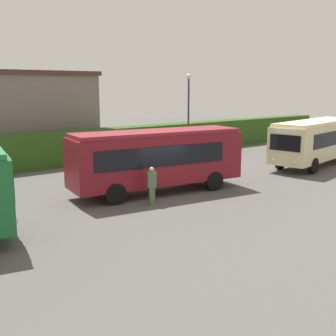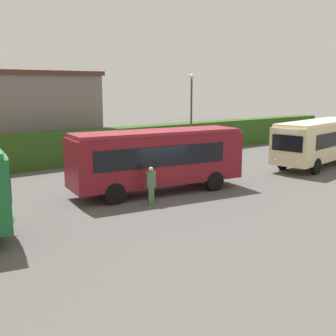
{
  "view_description": "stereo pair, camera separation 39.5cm",
  "coord_description": "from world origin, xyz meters",
  "views": [
    {
      "loc": [
        -12.07,
        -16.32,
        5.3
      ],
      "look_at": [
        0.64,
        -0.11,
        1.35
      ],
      "focal_mm": 45.66,
      "sensor_mm": 36.0,
      "label": 1
    },
    {
      "loc": [
        -11.75,
        -16.56,
        5.3
      ],
      "look_at": [
        0.64,
        -0.11,
        1.35
      ],
      "focal_mm": 45.66,
      "sensor_mm": 36.0,
      "label": 2
    }
  ],
  "objects": [
    {
      "name": "bus_maroon",
      "position": [
        0.5,
        0.59,
        1.81
      ],
      "size": [
        9.14,
        3.61,
        3.15
      ],
      "rotation": [
        0.0,
        0.0,
        -0.15
      ],
      "color": "maroon",
      "rests_on": "ground_plane"
    },
    {
      "name": "person_right",
      "position": [
        -1.03,
        -1.04,
        0.92
      ],
      "size": [
        0.46,
        0.4,
        1.73
      ],
      "rotation": [
        0.0,
        0.0,
        1.13
      ],
      "color": "#4C6B47",
      "rests_on": "ground_plane"
    },
    {
      "name": "depot_building",
      "position": [
        -0.72,
        15.79,
        3.19
      ],
      "size": [
        8.98,
        8.14,
        6.37
      ],
      "color": "slate",
      "rests_on": "ground_plane"
    },
    {
      "name": "lamppost",
      "position": [
        8.57,
        7.58,
        3.81
      ],
      "size": [
        0.36,
        0.36,
        6.18
      ],
      "color": "#38383D",
      "rests_on": "ground_plane"
    },
    {
      "name": "bus_cream",
      "position": [
        13.36,
        0.0,
        1.77
      ],
      "size": [
        9.11,
        3.85,
        3.05
      ],
      "rotation": [
        0.0,
        0.0,
        3.31
      ],
      "color": "beige",
      "rests_on": "ground_plane"
    },
    {
      "name": "ground_plane",
      "position": [
        0.0,
        0.0,
        0.0
      ],
      "size": [
        84.74,
        84.74,
        0.0
      ],
      "primitive_type": "plane",
      "color": "#514F4C"
    },
    {
      "name": "hedge_row",
      "position": [
        0.0,
        10.59,
        1.16
      ],
      "size": [
        54.37,
        1.6,
        2.32
      ],
      "primitive_type": "cube",
      "color": "#2C501A",
      "rests_on": "ground_plane"
    }
  ]
}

